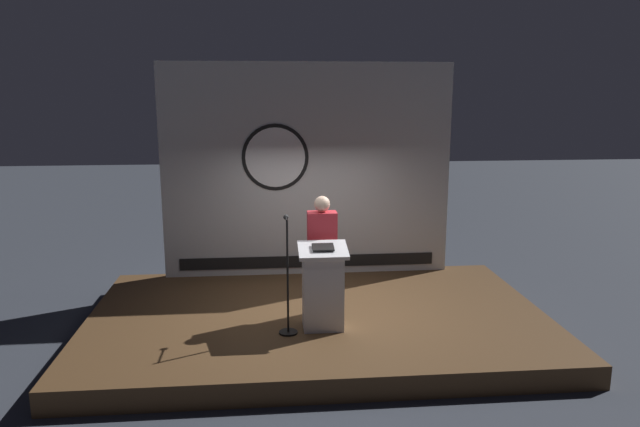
{
  "coord_description": "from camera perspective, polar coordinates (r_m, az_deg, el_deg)",
  "views": [
    {
      "loc": [
        -0.7,
        -7.87,
        3.39
      ],
      "look_at": [
        0.02,
        -0.16,
        1.76
      ],
      "focal_mm": 33.06,
      "sensor_mm": 36.0,
      "label": 1
    }
  ],
  "objects": [
    {
      "name": "microphone_stand",
      "position": [
        7.65,
        -3.15,
        -7.68
      ],
      "size": [
        0.24,
        0.52,
        1.51
      ],
      "color": "black",
      "rests_on": "stage_platform"
    },
    {
      "name": "speaker_person",
      "position": [
        8.13,
        0.19,
        -4.02
      ],
      "size": [
        0.4,
        0.26,
        1.69
      ],
      "color": "black",
      "rests_on": "stage_platform"
    },
    {
      "name": "podium",
      "position": [
        7.77,
        0.28,
        -7.16
      ],
      "size": [
        0.64,
        0.5,
        1.14
      ],
      "color": "silver",
      "rests_on": "stage_platform"
    },
    {
      "name": "banner_display",
      "position": [
        9.83,
        -1.28,
        4.09
      ],
      "size": [
        4.81,
        0.12,
        3.54
      ],
      "color": "silver",
      "rests_on": "stage_platform"
    },
    {
      "name": "stage_platform",
      "position": [
        8.53,
        -0.24,
        -10.44
      ],
      "size": [
        6.4,
        4.0,
        0.3
      ],
      "primitive_type": "cube",
      "color": "brown",
      "rests_on": "ground"
    },
    {
      "name": "ground_plane",
      "position": [
        8.59,
        -0.24,
        -11.37
      ],
      "size": [
        40.0,
        40.0,
        0.0
      ],
      "primitive_type": "plane",
      "color": "#383D47"
    }
  ]
}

